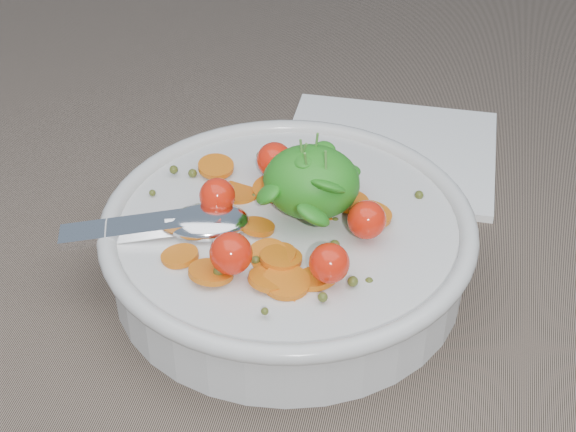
# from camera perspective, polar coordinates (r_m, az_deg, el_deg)

# --- Properties ---
(ground) EXTENTS (6.00, 6.00, 0.00)m
(ground) POSITION_cam_1_polar(r_m,az_deg,el_deg) (0.58, -0.94, -4.01)
(ground) COLOR #766454
(ground) RESTS_ON ground
(bowl) EXTENTS (0.26, 0.24, 0.10)m
(bowl) POSITION_cam_1_polar(r_m,az_deg,el_deg) (0.57, -0.02, -1.71)
(bowl) COLOR silver
(bowl) RESTS_ON ground
(napkin) EXTENTS (0.17, 0.15, 0.01)m
(napkin) POSITION_cam_1_polar(r_m,az_deg,el_deg) (0.70, 6.51, 4.11)
(napkin) COLOR white
(napkin) RESTS_ON ground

